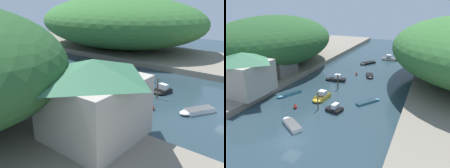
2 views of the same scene
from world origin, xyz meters
The scene contains 19 objects.
water_surface centered at (0.00, 30.00, 0.00)m, with size 130.00×130.00×0.00m, color #283D47.
left_bank centered at (-24.56, 30.00, 0.64)m, with size 22.00×120.00×1.28m.
hillside_left centered at (-25.66, 29.41, 8.30)m, with size 29.37×41.12×14.03m.
waterfront_building centered at (-17.13, 9.19, 5.56)m, with size 9.75×9.38×8.33m.
boathouse_shed centered at (-18.00, 21.84, 4.08)m, with size 5.57×8.33×5.43m.
boat_moored_right centered at (4.16, 52.51, 0.54)m, with size 6.24×2.85×1.79m.
boat_cabin_cruiser centered at (2.50, 32.30, 0.29)m, with size 2.97×4.36×0.58m.
boat_red_skiff centered at (6.74, 17.14, 0.19)m, with size 4.18×5.24×0.39m.
boat_far_right_bank centered at (-1.93, 44.55, 0.29)m, with size 4.57×5.71×0.59m.
boat_near_quay centered at (-10.11, 13.59, 0.26)m, with size 3.34×5.78×0.52m.
boat_small_dinghy centered at (1.70, 11.07, 0.44)m, with size 3.55×2.68×1.48m.
boat_navy_launch centered at (-4.65, 25.98, 0.51)m, with size 5.47×2.57×1.74m.
boat_yellow_tender centered at (-2.50, 3.67, 0.31)m, with size 5.26×4.13×0.62m.
boat_far_upstream centered at (-2.71, 14.59, 0.52)m, with size 2.44×4.98×1.71m.
mooring_post_second centered at (-1.17, 10.43, 1.74)m, with size 0.23×0.23×3.47m.
mooring_post_fourth centered at (-1.85, 21.09, 1.79)m, with size 0.27×0.27×3.56m.
channel_buoy_near centered at (-1.24, 32.37, 0.33)m, with size 0.56×0.56×0.84m.
channel_buoy_far centered at (-5.25, 8.99, 0.42)m, with size 0.72×0.72×1.08m.
person_on_quay centered at (-15.07, 13.81, 2.26)m, with size 0.32×0.43×1.69m.
Camera 2 is at (16.90, -21.43, 18.87)m, focal length 35.00 mm.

